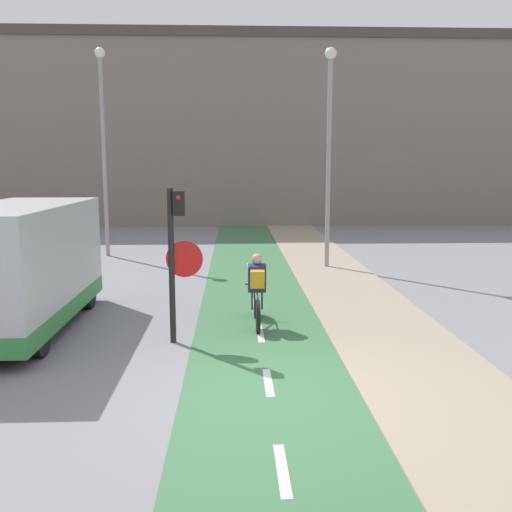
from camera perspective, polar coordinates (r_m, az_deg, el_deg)
ground_plane at (r=8.32m, az=1.45°, el=-13.90°), size 120.00×120.00×0.00m
bike_lane at (r=8.32m, az=1.45°, el=-13.82°), size 2.57×60.00×0.02m
sidewalk_strip at (r=8.82m, az=18.19°, el=-12.83°), size 2.40×60.00×0.05m
building_row_background at (r=33.06m, az=-1.41°, el=12.33°), size 60.00×5.20×10.27m
traffic_light_pole at (r=10.41m, az=-7.99°, el=0.83°), size 0.67×0.25×2.84m
street_lamp_far at (r=21.17m, az=-15.05°, el=11.87°), size 0.36×0.36×7.26m
street_lamp_sidewalk at (r=18.16m, az=7.32°, el=11.81°), size 0.36×0.36×6.78m
cyclist_near at (r=11.56m, az=0.10°, el=-3.61°), size 0.46×1.78×1.49m
van at (r=12.15m, az=-22.58°, el=-1.22°), size 2.01×5.16×2.49m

